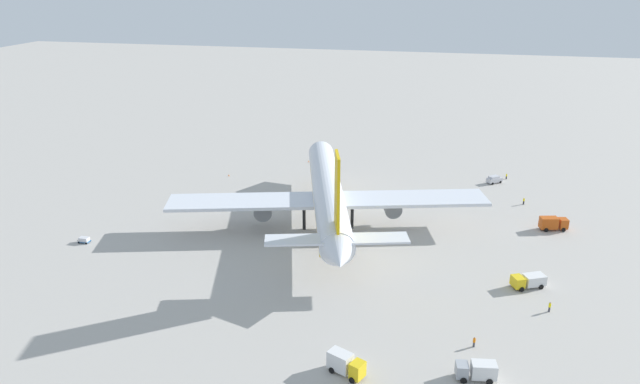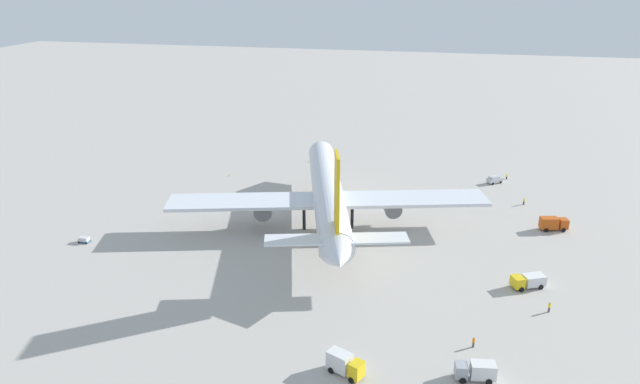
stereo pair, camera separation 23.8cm
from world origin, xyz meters
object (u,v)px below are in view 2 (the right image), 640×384
(service_truck_0, at_px, (528,281))
(ground_worker_1, at_px, (524,201))
(traffic_cone_0, at_px, (309,161))
(service_truck_3, at_px, (553,223))
(ground_worker_3, at_px, (474,342))
(traffic_cone_1, at_px, (229,175))
(baggage_cart_0, at_px, (84,239))
(ground_worker_2, at_px, (507,176))
(service_van, at_px, (494,179))
(ground_worker_0, at_px, (549,307))
(airliner, at_px, (328,194))
(service_truck_1, at_px, (476,370))
(service_truck_2, at_px, (345,364))

(service_truck_0, xyz_separation_m, ground_worker_1, (41.10, -3.02, -0.45))
(ground_worker_1, relative_size, traffic_cone_0, 3.15)
(service_truck_3, bearing_deg, ground_worker_3, 159.83)
(ground_worker_1, height_order, traffic_cone_1, ground_worker_1)
(baggage_cart_0, height_order, ground_worker_2, ground_worker_2)
(service_truck_3, height_order, service_van, service_truck_3)
(service_van, relative_size, ground_worker_0, 2.45)
(ground_worker_3, bearing_deg, service_van, -4.95)
(airliner, relative_size, traffic_cone_0, 124.19)
(ground_worker_0, bearing_deg, service_van, 5.25)
(ground_worker_0, xyz_separation_m, traffic_cone_1, (52.74, 76.48, -0.64))
(service_truck_1, height_order, service_van, service_truck_1)
(service_truck_1, bearing_deg, service_truck_0, -18.85)
(baggage_cart_0, distance_m, ground_worker_1, 100.26)
(service_truck_0, bearing_deg, ground_worker_1, -4.20)
(service_van, height_order, ground_worker_3, service_van)
(service_truck_1, bearing_deg, traffic_cone_0, 27.07)
(service_truck_0, relative_size, ground_worker_0, 3.59)
(ground_worker_2, bearing_deg, traffic_cone_0, 87.20)
(service_truck_1, height_order, service_truck_3, service_truck_3)
(ground_worker_1, distance_m, ground_worker_3, 62.80)
(ground_worker_1, xyz_separation_m, ground_worker_3, (-61.49, 12.76, -0.04))
(baggage_cart_0, bearing_deg, traffic_cone_0, -27.15)
(airliner, xyz_separation_m, service_truck_3, (8.66, -48.13, -5.86))
(service_truck_2, bearing_deg, service_truck_1, -80.77)
(ground_worker_2, distance_m, traffic_cone_0, 55.79)
(service_truck_1, bearing_deg, traffic_cone_1, 41.39)
(ground_worker_1, bearing_deg, baggage_cart_0, 114.93)
(service_van, distance_m, ground_worker_2, 5.24)
(airliner, height_order, service_truck_2, airliner)
(ground_worker_0, bearing_deg, traffic_cone_1, 55.41)
(ground_worker_1, distance_m, traffic_cone_0, 62.14)
(service_truck_2, relative_size, ground_worker_1, 3.33)
(baggage_cart_0, xyz_separation_m, ground_worker_0, (-6.53, -90.50, 0.27))
(service_truck_3, bearing_deg, ground_worker_1, 18.28)
(airliner, distance_m, service_truck_3, 49.26)
(service_truck_3, height_order, traffic_cone_0, service_truck_3)
(airliner, bearing_deg, service_truck_3, -79.80)
(service_truck_3, relative_size, traffic_cone_1, 11.27)
(service_van, relative_size, ground_worker_1, 2.52)
(traffic_cone_1, bearing_deg, service_van, -81.76)
(service_van, height_order, ground_worker_1, service_van)
(airliner, height_order, service_truck_1, airliner)
(service_van, xyz_separation_m, baggage_cart_0, (-56.45, 84.72, -0.39))
(service_truck_1, relative_size, service_truck_2, 0.99)
(ground_worker_3, bearing_deg, airliner, 38.41)
(traffic_cone_1, bearing_deg, baggage_cart_0, 163.12)
(traffic_cone_0, bearing_deg, ground_worker_1, -109.64)
(service_truck_0, xyz_separation_m, traffic_cone_0, (61.99, 55.51, -1.06))
(traffic_cone_1, bearing_deg, service_truck_1, -138.61)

